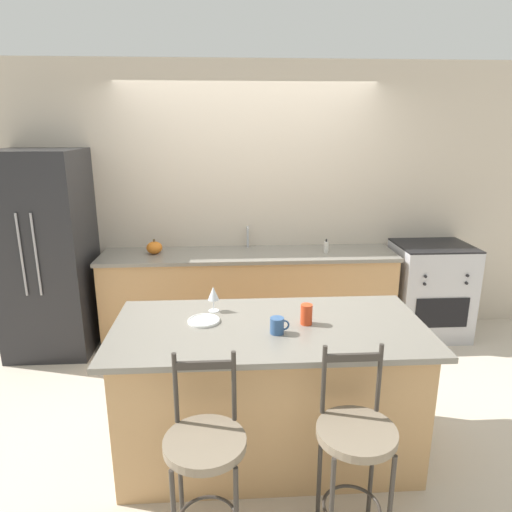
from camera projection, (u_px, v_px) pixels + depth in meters
The scene contains 15 objects.
ground_plane at pixel (251, 352), 4.37m from camera, with size 18.00×18.00×0.00m, color beige.
wall_back at pixel (247, 202), 4.63m from camera, with size 6.00×0.07×2.70m.
back_counter at pixel (249, 295), 4.59m from camera, with size 2.87×0.64×0.90m.
sink_faucet at pixel (248, 234), 4.61m from camera, with size 0.02×0.13×0.22m.
kitchen_island at pixel (269, 390), 2.92m from camera, with size 1.93×0.93×0.91m.
refrigerator at pixel (48, 253), 4.24m from camera, with size 0.75×0.79×1.89m.
oven_range at pixel (429, 290), 4.65m from camera, with size 0.73×0.64×0.96m.
bar_stool_near at pixel (206, 459), 2.18m from camera, with size 0.40×0.40×1.04m.
bar_stool_far at pixel (355, 448), 2.26m from camera, with size 0.40×0.40×1.04m.
dinner_plate at pixel (204, 321), 2.85m from camera, with size 0.20×0.20×0.02m.
wine_glass at pixel (213, 294), 2.99m from camera, with size 0.07×0.07×0.17m.
coffee_mug at pixel (277, 326), 2.68m from camera, with size 0.12×0.08×0.10m.
tumbler_cup at pixel (306, 314), 2.81m from camera, with size 0.07×0.07×0.13m.
pumpkin_decoration at pixel (154, 248), 4.41m from camera, with size 0.15×0.15×0.14m.
soap_bottle at pixel (326, 247), 4.46m from camera, with size 0.04×0.04×0.13m.
Camera 1 is at (-0.19, -3.94, 2.08)m, focal length 32.00 mm.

